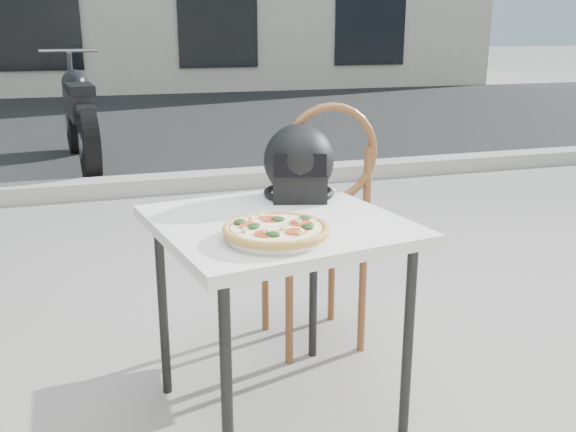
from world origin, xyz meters
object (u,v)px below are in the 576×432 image
object	(u,v)px
helmet	(299,165)
motorcycle	(79,117)
plate	(276,237)
pizza	(276,229)
cafe_table_main	(278,238)
cafe_chair_main	(320,216)

from	to	relation	value
helmet	motorcycle	distance (m)	4.29
plate	pizza	bearing A→B (deg)	73.27
plate	helmet	bearing A→B (deg)	64.08
plate	helmet	world-z (taller)	helmet
pizza	motorcycle	size ratio (longest dim) A/B	0.14
cafe_table_main	plate	size ratio (longest dim) A/B	2.38
cafe_table_main	cafe_chair_main	bearing A→B (deg)	54.19
plate	motorcycle	bearing A→B (deg)	96.56
pizza	helmet	size ratio (longest dim) A/B	0.97
helmet	cafe_table_main	bearing A→B (deg)	-106.01
pizza	cafe_chair_main	size ratio (longest dim) A/B	0.30
plate	helmet	size ratio (longest dim) A/B	1.11
plate	pizza	size ratio (longest dim) A/B	1.14
cafe_table_main	cafe_chair_main	world-z (taller)	cafe_chair_main
motorcycle	pizza	bearing A→B (deg)	-88.43
cafe_table_main	motorcycle	distance (m)	4.50
pizza	cafe_chair_main	bearing A→B (deg)	59.40
cafe_table_main	pizza	world-z (taller)	pizza
motorcycle	helmet	bearing A→B (deg)	-84.96
plate	motorcycle	world-z (taller)	motorcycle
plate	cafe_chair_main	distance (m)	0.70
cafe_table_main	cafe_chair_main	distance (m)	0.50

